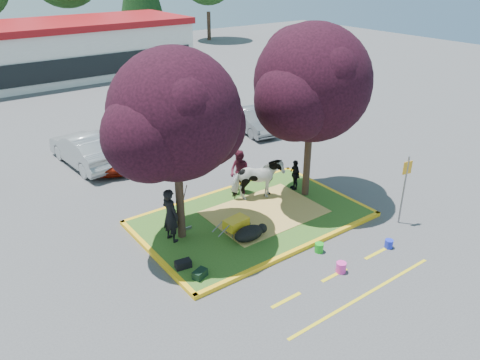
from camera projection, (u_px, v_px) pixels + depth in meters
ground at (252, 220)px, 17.64m from camera, size 90.00×90.00×0.00m
median_island at (252, 218)px, 17.61m from camera, size 8.00×5.00×0.15m
curb_near at (299, 250)px, 15.73m from camera, size 8.30×0.16×0.15m
curb_far at (215, 193)px, 19.48m from camera, size 8.30×0.16×0.15m
curb_left at (155, 255)px, 15.42m from camera, size 0.16×5.30×0.15m
curb_right at (328, 190)px, 19.79m from camera, size 0.16×5.30×0.15m
straw_bedding at (265, 212)px, 17.89m from camera, size 4.20×3.00×0.01m
tree_purple_left at (176, 121)px, 14.55m from camera, size 5.06×4.20×6.51m
tree_purple_right at (313, 88)px, 17.37m from camera, size 5.30×4.40×6.82m
fire_lane_stripe_a at (286, 300)px, 13.51m from camera, size 1.10×0.12×0.01m
fire_lane_stripe_b at (334, 275)px, 14.58m from camera, size 1.10×0.12×0.01m
fire_lane_stripe_c at (376, 253)px, 15.65m from camera, size 1.10×0.12×0.01m
fire_lane_long at (365, 295)px, 13.71m from camera, size 6.00×0.10×0.01m
retail_building at (63, 49)px, 38.10m from camera, size 20.40×8.40×4.40m
cow at (257, 180)px, 18.51m from camera, size 2.21×1.55×1.71m
calf at (249, 233)px, 16.04m from camera, size 1.22×0.80×0.49m
handler at (170, 215)px, 15.73m from camera, size 0.59×0.78×1.94m
visitor_a at (240, 172)px, 18.95m from camera, size 0.83×1.00×1.86m
visitor_b at (295, 175)px, 19.45m from camera, size 0.51×0.81×1.29m
wheelbarrow at (236, 223)px, 16.36m from camera, size 1.54×0.62×0.58m
gear_bag_dark at (183, 264)px, 14.64m from camera, size 0.54×0.35×0.25m
gear_bag_green at (200, 274)px, 14.19m from camera, size 0.53×0.42×0.24m
sign_post at (405, 183)px, 16.76m from camera, size 0.37×0.11×2.67m
bucket_green at (319, 248)px, 15.68m from camera, size 0.38×0.38×0.32m
bucket_pink at (341, 267)px, 14.66m from camera, size 0.37×0.37×0.34m
bucket_blue at (389, 244)px, 15.91m from camera, size 0.34×0.34×0.30m
car_silver at (85, 149)px, 22.05m from camera, size 2.07×4.93×1.59m
car_red at (113, 151)px, 22.35m from camera, size 3.69×4.87×1.23m
car_white at (193, 130)px, 24.92m from camera, size 2.33×4.61×1.28m
car_grey at (251, 121)px, 26.36m from camera, size 1.91×4.09×1.30m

